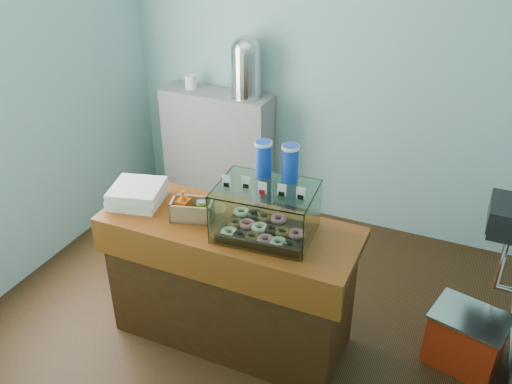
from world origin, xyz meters
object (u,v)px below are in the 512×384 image
at_px(display_case, 267,208).
at_px(red_cooler, 465,339).
at_px(coffee_urn, 246,65).
at_px(counter, 230,281).

bearing_deg(display_case, red_cooler, 12.05).
height_order(display_case, red_cooler, display_case).
bearing_deg(coffee_urn, counter, -68.96).
bearing_deg(red_cooler, display_case, -149.42).
bearing_deg(coffee_urn, display_case, -61.42).
distance_m(counter, red_cooler, 1.53).
relative_size(counter, red_cooler, 3.13).
height_order(counter, red_cooler, counter).
xyz_separation_m(counter, red_cooler, (1.46, 0.38, -0.26)).
distance_m(display_case, red_cooler, 1.54).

